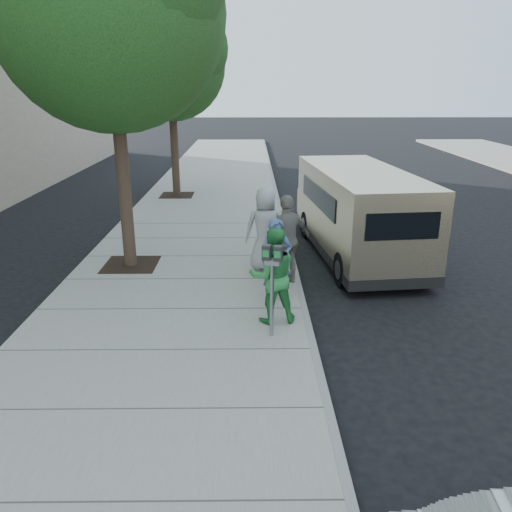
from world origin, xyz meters
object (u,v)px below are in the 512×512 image
parking_meter (272,271)px  tree_near (111,4)px  van (357,211)px  person_green_shirt (273,276)px  person_officer (276,260)px  tree_far (171,59)px  person_gray_shirt (266,229)px  person_striped_polo (287,240)px

parking_meter → tree_near: bearing=147.5°
parking_meter → van: van is taller
parking_meter → person_green_shirt: 0.62m
parking_meter → person_green_shirt: bearing=102.3°
van → person_officer: 3.72m
tree_far → person_officer: 10.86m
tree_far → van: bearing=-50.9°
tree_far → person_gray_shirt: 9.29m
tree_far → person_officer: tree_far is taller
person_officer → tree_near: bearing=140.0°
van → person_officer: bearing=-130.8°
person_officer → person_green_shirt: 0.91m
person_gray_shirt → person_striped_polo: bearing=116.3°
tree_near → parking_meter: (3.04, -3.45, -4.27)m
tree_far → person_officer: size_ratio=4.08×
van → person_striped_polo: van is taller
person_striped_polo → van: bearing=-164.5°
tree_near → tree_far: size_ratio=1.16×
parking_meter → van: bearing=79.3°
person_officer → person_green_shirt: size_ratio=0.95×
person_green_shirt → person_gray_shirt: 2.59m
van → tree_near: bearing=-174.7°
tree_far → van: (5.32, -6.55, -3.75)m
tree_near → person_striped_polo: (3.45, -1.12, -4.47)m
tree_far → person_striped_polo: size_ratio=3.50×
parking_meter → person_striped_polo: 2.37m
person_green_shirt → tree_far: bearing=-82.5°
person_gray_shirt → tree_near: bearing=-6.8°
tree_near → person_green_shirt: 6.22m
person_officer → person_green_shirt: person_green_shirt is taller
parking_meter → person_officer: size_ratio=0.98×
tree_far → person_officer: bearing=-71.6°
tree_near → person_striped_polo: size_ratio=4.06×
parking_meter → person_gray_shirt: (-0.01, 3.14, -0.19)m
person_officer → person_striped_polo: bearing=65.3°
parking_meter → tree_far: bearing=121.5°
van → person_striped_polo: 2.86m
parking_meter → van: size_ratio=0.26×
tree_far → person_gray_shirt: (3.04, -7.91, -3.80)m
tree_near → person_gray_shirt: 5.41m
person_officer → parking_meter: bearing=-103.5°
tree_far → person_striped_polo: 10.12m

